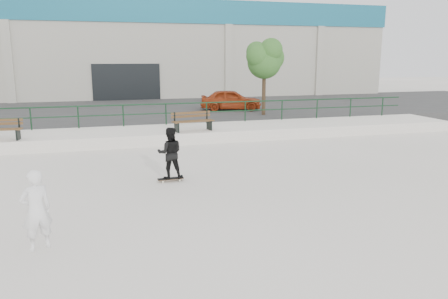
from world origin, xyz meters
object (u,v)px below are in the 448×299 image
object	(u,v)px
tree	(265,58)
seated_skater	(36,210)
bench_right	(193,121)
skateboard	(171,179)
red_car	(231,100)
standing_skater	(170,153)

from	to	relation	value
tree	seated_skater	distance (m)	17.79
bench_right	seated_skater	xyz separation A→B (m)	(-5.16, -9.98, -0.12)
skateboard	red_car	bearing A→B (deg)	62.06
bench_right	skateboard	world-z (taller)	bench_right
standing_skater	seated_skater	distance (m)	5.18
red_car	standing_skater	world-z (taller)	red_car
red_car	seated_skater	world-z (taller)	red_car
bench_right	red_car	size ratio (longest dim) A/B	0.51
standing_skater	skateboard	bearing A→B (deg)	97.37
tree	red_car	bearing A→B (deg)	114.25
tree	skateboard	xyz separation A→B (m)	(-6.94, -10.27, -3.57)
bench_right	red_car	distance (m)	7.92
tree	skateboard	size ratio (longest dim) A/B	5.30
skateboard	seated_skater	bearing A→B (deg)	-132.29
skateboard	standing_skater	xyz separation A→B (m)	(0.00, 0.00, 0.80)
bench_right	standing_skater	bearing A→B (deg)	-117.80
tree	bench_right	bearing A→B (deg)	-139.08
bench_right	skateboard	xyz separation A→B (m)	(-1.93, -5.93, -0.85)
bench_right	seated_skater	distance (m)	11.23
skateboard	standing_skater	size ratio (longest dim) A/B	0.51
bench_right	seated_skater	size ratio (longest dim) A/B	1.19
tree	seated_skater	world-z (taller)	tree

